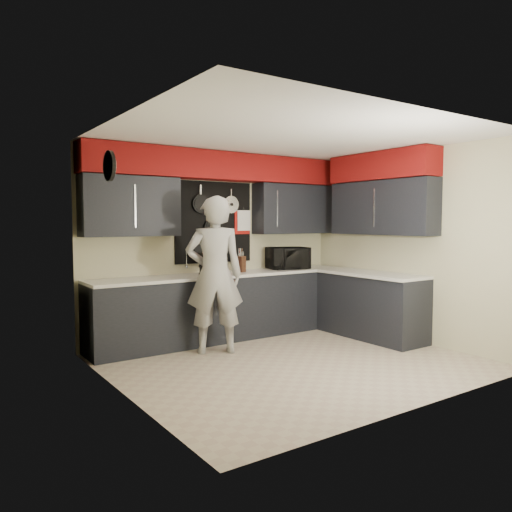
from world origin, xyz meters
TOP-DOWN VIEW (x-y plane):
  - ground at (0.00, 0.00)m, footprint 4.00×4.00m
  - back_wall_assembly at (0.01, 1.60)m, footprint 4.00×0.36m
  - right_wall_assembly at (1.85, 0.26)m, footprint 0.36×3.50m
  - left_wall_assembly at (-1.99, 0.02)m, footprint 0.05×3.50m
  - base_cabinets at (0.49, 1.13)m, footprint 3.95×2.20m
  - microwave at (1.07, 1.45)m, footprint 0.67×0.54m
  - knife_block at (0.23, 1.46)m, footprint 0.13×0.13m
  - utensil_crock at (0.25, 1.48)m, footprint 0.12×0.12m
  - coffee_maker at (-0.34, 1.41)m, footprint 0.20×0.23m
  - person at (-0.53, 0.88)m, footprint 0.84×0.71m

SIDE VIEW (x-z plane):
  - ground at x=0.00m, z-range 0.00..0.00m
  - base_cabinets at x=0.49m, z-range 0.00..0.92m
  - person at x=-0.53m, z-range 0.00..1.95m
  - utensil_crock at x=0.25m, z-range 0.92..1.07m
  - knife_block at x=0.23m, z-range 0.92..1.15m
  - coffee_maker at x=-0.34m, z-range 0.93..1.23m
  - microwave at x=1.07m, z-range 0.92..1.25m
  - left_wall_assembly at x=-1.99m, z-range 0.03..2.63m
  - right_wall_assembly at x=1.85m, z-range 0.64..3.24m
  - back_wall_assembly at x=0.01m, z-range 0.71..3.31m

